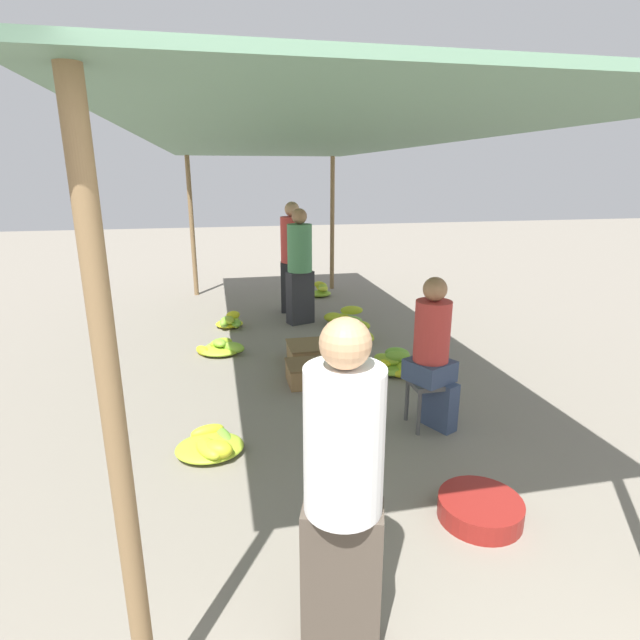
% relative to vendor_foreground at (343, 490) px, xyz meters
% --- Properties ---
extents(canopy_post_front_left, '(0.08, 0.08, 2.44)m').
position_rel_vendor_foreground_xyz_m(canopy_post_front_left, '(-0.85, -0.15, 0.39)').
color(canopy_post_front_left, olive).
rests_on(canopy_post_front_left, ground).
extents(canopy_post_back_left, '(0.08, 0.08, 2.44)m').
position_rel_vendor_foreground_xyz_m(canopy_post_back_left, '(-0.85, 7.40, 0.39)').
color(canopy_post_back_left, olive).
rests_on(canopy_post_back_left, ground).
extents(canopy_post_back_right, '(0.08, 0.08, 2.44)m').
position_rel_vendor_foreground_xyz_m(canopy_post_back_right, '(1.70, 7.40, 0.39)').
color(canopy_post_back_right, olive).
rests_on(canopy_post_back_right, ground).
extents(canopy_tarp, '(2.95, 7.95, 0.04)m').
position_rel_vendor_foreground_xyz_m(canopy_tarp, '(0.42, 3.63, 1.63)').
color(canopy_tarp, '#567A60').
rests_on(canopy_tarp, canopy_post_front_left).
extents(vendor_foreground, '(0.43, 0.43, 1.61)m').
position_rel_vendor_foreground_xyz_m(vendor_foreground, '(0.00, 0.00, 0.00)').
color(vendor_foreground, '#4C4238').
rests_on(vendor_foreground, ground).
extents(stool, '(0.34, 0.34, 0.44)m').
position_rel_vendor_foreground_xyz_m(stool, '(1.26, 1.90, -0.49)').
color(stool, '#4C4C4C').
rests_on(stool, ground).
extents(vendor_seated, '(0.45, 0.45, 1.34)m').
position_rel_vendor_foreground_xyz_m(vendor_seated, '(1.28, 1.89, -0.14)').
color(vendor_seated, '#384766').
rests_on(vendor_seated, ground).
extents(basin_black, '(0.54, 0.54, 0.14)m').
position_rel_vendor_foreground_xyz_m(basin_black, '(1.09, 0.67, -0.76)').
color(basin_black, maroon).
rests_on(basin_black, ground).
extents(banana_pile_left_0, '(0.64, 0.50, 0.20)m').
position_rel_vendor_foreground_xyz_m(banana_pile_left_0, '(-0.48, 4.15, -0.76)').
color(banana_pile_left_0, yellow).
rests_on(banana_pile_left_0, ground).
extents(banana_pile_left_1, '(0.39, 0.43, 0.23)m').
position_rel_vendor_foreground_xyz_m(banana_pile_left_1, '(-0.32, 5.20, -0.74)').
color(banana_pile_left_1, yellow).
rests_on(banana_pile_left_1, ground).
extents(banana_pile_left_2, '(0.54, 0.59, 0.19)m').
position_rel_vendor_foreground_xyz_m(banana_pile_left_2, '(-0.60, 1.82, -0.77)').
color(banana_pile_left_2, yellow).
rests_on(banana_pile_left_2, ground).
extents(banana_pile_right_0, '(0.59, 0.43, 0.27)m').
position_rel_vendor_foreground_xyz_m(banana_pile_right_0, '(1.33, 5.07, -0.75)').
color(banana_pile_right_0, yellow).
rests_on(banana_pile_right_0, ground).
extents(banana_pile_right_1, '(0.44, 0.49, 0.30)m').
position_rel_vendor_foreground_xyz_m(banana_pile_right_1, '(1.30, 4.23, -0.72)').
color(banana_pile_right_1, '#C9D528').
rests_on(banana_pile_right_1, ground).
extents(banana_pile_right_2, '(0.45, 0.46, 0.27)m').
position_rel_vendor_foreground_xyz_m(banana_pile_right_2, '(1.35, 6.83, -0.72)').
color(banana_pile_right_2, '#97C131').
rests_on(banana_pile_right_2, ground).
extents(banana_pile_right_3, '(0.48, 0.51, 0.29)m').
position_rel_vendor_foreground_xyz_m(banana_pile_right_3, '(1.42, 3.10, -0.73)').
color(banana_pile_right_3, '#AAC82E').
rests_on(banana_pile_right_3, ground).
extents(crate_near, '(0.43, 0.43, 0.22)m').
position_rel_vendor_foreground_xyz_m(crate_near, '(0.41, 3.03, -0.72)').
color(crate_near, olive).
rests_on(crate_near, ground).
extents(crate_mid, '(0.51, 0.51, 0.21)m').
position_rel_vendor_foreground_xyz_m(crate_mid, '(0.55, 3.66, -0.73)').
color(crate_mid, '#9E7A4C').
rests_on(crate_mid, ground).
extents(shopper_walking_mid, '(0.45, 0.45, 1.67)m').
position_rel_vendor_foreground_xyz_m(shopper_walking_mid, '(0.71, 5.24, 0.03)').
color(shopper_walking_mid, '#2D2D33').
rests_on(shopper_walking_mid, ground).
extents(shopper_walking_far, '(0.42, 0.42, 1.73)m').
position_rel_vendor_foreground_xyz_m(shopper_walking_far, '(0.71, 5.88, 0.06)').
color(shopper_walking_far, '#2D2D33').
rests_on(shopper_walking_far, ground).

